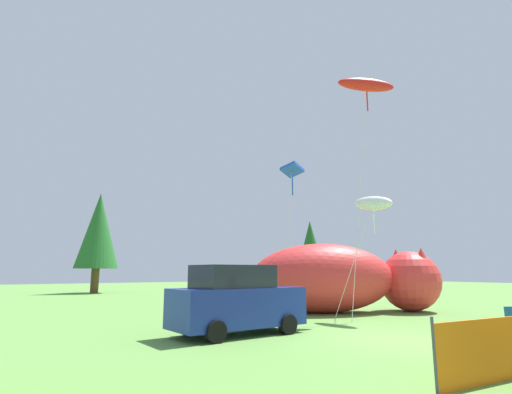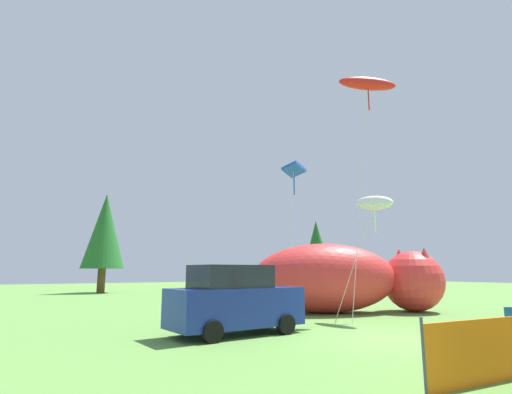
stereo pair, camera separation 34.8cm
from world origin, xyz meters
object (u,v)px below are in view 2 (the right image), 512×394
Objects in this scene: kite_white_ghost at (374,203)px; kite_blue_box at (294,172)px; folding_chair at (511,321)px; parked_car at (235,300)px; inflatable_cat at (346,281)px; kite_red_lizard at (368,84)px.

kite_blue_box is at bearing 105.36° from kite_white_ghost.
kite_white_ghost reaches higher than folding_chair.
kite_white_ghost reaches higher than parked_car.
kite_blue_box reaches higher than parked_car.
inflatable_cat is at bearing 19.46° from folding_chair.
kite_red_lizard reaches higher than kite_white_ghost.
kite_red_lizard is (-0.25, -2.18, 8.98)m from inflatable_cat.
kite_red_lizard is (1.72, -3.51, 3.67)m from kite_blue_box.
inflatable_cat is 1.78× the size of kite_white_ghost.
kite_white_ghost is at bearing -139.77° from kite_red_lizard.
parked_car is 0.82× the size of kite_white_ghost.
parked_car is 7.70m from kite_white_ghost.
inflatable_cat is 1.28× the size of kite_blue_box.
folding_chair is 0.18× the size of kite_white_ghost.
kite_white_ghost is at bearing -83.94° from inflatable_cat.
parked_car is 8.15m from inflatable_cat.
kite_blue_box is 4.66m from kite_white_ghost.
parked_car is 0.59× the size of kite_blue_box.
kite_blue_box is at bearing 32.98° from folding_chair.
kite_red_lizard reaches higher than parked_car.
kite_white_ghost is (-0.61, -0.52, -5.74)m from kite_red_lizard.
kite_white_ghost is at bearing 22.79° from folding_chair.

